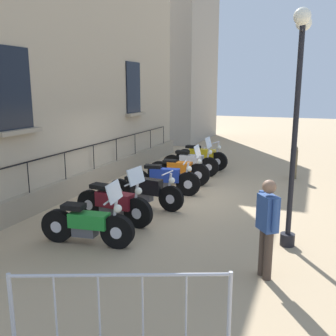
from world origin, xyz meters
The scene contains 14 objects.
ground_plane centered at (0.00, 0.00, 0.00)m, with size 60.00×60.00×0.00m, color tan.
building_facade centered at (-2.86, 0.00, 4.39)m, with size 0.82×13.55×8.96m.
motorcycle_green centered at (-0.21, -3.79, 0.42)m, with size 1.94×0.70×1.30m.
motorcycle_maroon centered at (-0.34, -2.54, 0.45)m, with size 2.02×0.69×1.35m.
motorcycle_black centered at (-0.16, -1.23, 0.44)m, with size 2.19×0.60×1.00m.
motorcycle_blue centered at (-0.16, 0.03, 0.44)m, with size 2.13×0.68×0.99m.
motorcycle_orange centered at (-0.13, 1.26, 0.45)m, with size 2.02×0.74×1.29m.
motorcycle_white centered at (-0.18, 2.64, 0.46)m, with size 2.05×0.66×1.37m.
motorcycle_yellow centered at (-0.14, 3.78, 0.45)m, with size 2.08×0.70×1.07m.
lamppost centered at (3.45, -2.40, 2.68)m, with size 0.29×0.99×4.34m.
crowd_barrier centered at (1.90, -6.35, 0.57)m, with size 2.32×0.98×1.05m.
bollard centered at (3.20, 3.42, 0.57)m, with size 0.24×0.24×1.13m.
pedestrian_standing centered at (3.19, -3.85, 0.92)m, with size 0.39×0.44×1.64m.
distant_building centered at (-5.15, 11.42, 4.63)m, with size 5.93×5.34×9.27m.
Camera 1 is at (3.79, -9.72, 3.06)m, focal length 40.34 mm.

